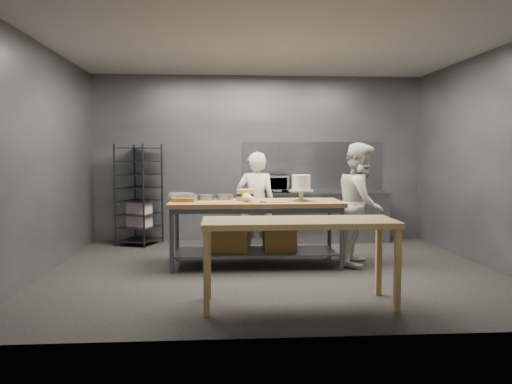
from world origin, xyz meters
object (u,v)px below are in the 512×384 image
(near_counter, at_px, (299,228))
(layer_cake, at_px, (245,195))
(work_table, at_px, (254,225))
(frosted_cake_stand, at_px, (301,185))
(chef_right, at_px, (361,204))
(speed_rack, at_px, (139,196))
(chef_behind, at_px, (256,204))
(microwave, at_px, (274,184))

(near_counter, distance_m, layer_cake, 2.00)
(work_table, relative_size, near_counter, 1.20)
(work_table, relative_size, frosted_cake_stand, 6.55)
(chef_right, height_order, frosted_cake_stand, chef_right)
(near_counter, relative_size, speed_rack, 1.14)
(chef_behind, relative_size, microwave, 2.97)
(near_counter, bearing_deg, microwave, 87.94)
(chef_right, bearing_deg, near_counter, 170.22)
(work_table, height_order, frosted_cake_stand, frosted_cake_stand)
(near_counter, bearing_deg, layer_cake, 103.47)
(frosted_cake_stand, bearing_deg, microwave, 95.21)
(speed_rack, xyz_separation_m, chef_right, (3.42, -1.80, 0.01))
(near_counter, distance_m, chef_right, 2.21)
(frosted_cake_stand, height_order, layer_cake, frosted_cake_stand)
(near_counter, relative_size, frosted_cake_stand, 5.46)
(chef_right, xyz_separation_m, frosted_cake_stand, (-0.87, -0.07, 0.28))
(microwave, bearing_deg, chef_behind, -108.02)
(work_table, relative_size, chef_behind, 1.49)
(chef_behind, distance_m, layer_cake, 0.62)
(layer_cake, bearing_deg, chef_behind, 70.91)
(work_table, xyz_separation_m, chef_right, (1.53, -0.00, 0.30))
(speed_rack, bearing_deg, chef_right, -27.77)
(near_counter, bearing_deg, chef_behind, 96.20)
(work_table, height_order, chef_right, chef_right)
(chef_right, distance_m, layer_cake, 1.65)
(chef_right, bearing_deg, layer_cake, 110.09)
(microwave, bearing_deg, layer_cake, -108.35)
(frosted_cake_stand, xyz_separation_m, layer_cake, (-0.78, 0.14, -0.15))
(chef_behind, height_order, microwave, chef_behind)
(chef_right, bearing_deg, work_table, 112.51)
(chef_behind, xyz_separation_m, frosted_cake_stand, (0.58, -0.70, 0.34))
(speed_rack, bearing_deg, near_counter, -58.63)
(frosted_cake_stand, relative_size, layer_cake, 1.51)
(microwave, bearing_deg, frosted_cake_stand, -84.79)
(frosted_cake_stand, bearing_deg, near_counter, -99.86)
(near_counter, height_order, frosted_cake_stand, frosted_cake_stand)
(frosted_cake_stand, bearing_deg, chef_behind, 129.97)
(speed_rack, distance_m, microwave, 2.38)
(speed_rack, distance_m, layer_cake, 2.48)
(work_table, relative_size, layer_cake, 9.87)
(chef_right, bearing_deg, chef_behind, 89.18)
(near_counter, bearing_deg, work_table, 100.62)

